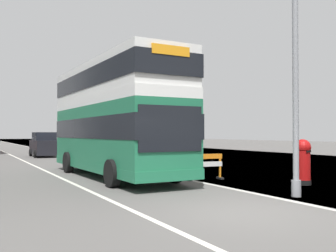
% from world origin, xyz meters
% --- Properties ---
extents(ground, '(140.00, 280.00, 0.10)m').
position_xyz_m(ground, '(0.56, 0.12, -0.05)').
color(ground, '#565451').
extents(double_decker_bus, '(3.01, 10.40, 4.96)m').
position_xyz_m(double_decker_bus, '(-0.13, 8.70, 2.64)').
color(double_decker_bus, '#1E6B47').
rests_on(double_decker_bus, ground).
extents(lamppost_foreground, '(0.29, 0.70, 9.60)m').
position_xyz_m(lamppost_foreground, '(2.91, 1.04, 4.56)').
color(lamppost_foreground, gray).
rests_on(lamppost_foreground, ground).
extents(red_pillar_postbox, '(0.61, 0.61, 1.70)m').
position_xyz_m(red_pillar_postbox, '(5.21, 2.92, 0.93)').
color(red_pillar_postbox, black).
rests_on(red_pillar_postbox, ground).
extents(roadworks_barrier, '(1.62, 0.64, 1.06)m').
position_xyz_m(roadworks_barrier, '(2.81, 5.92, 0.65)').
color(roadworks_barrier, orange).
rests_on(roadworks_barrier, ground).
extents(car_oncoming_near, '(1.93, 3.99, 2.01)m').
position_xyz_m(car_oncoming_near, '(-0.16, 25.37, 0.95)').
color(car_oncoming_near, black).
rests_on(car_oncoming_near, ground).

